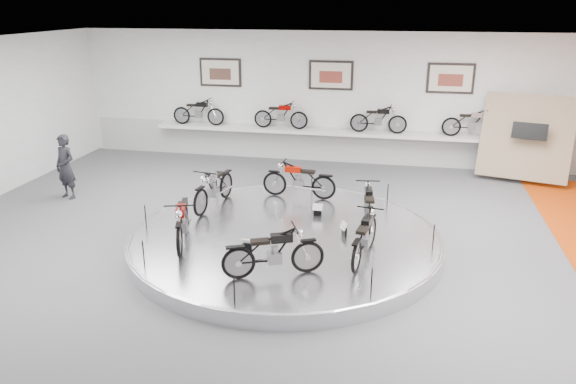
% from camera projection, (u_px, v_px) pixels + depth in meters
% --- Properties ---
extents(floor, '(16.00, 16.00, 0.00)m').
position_uv_depth(floor, '(282.00, 252.00, 11.37)').
color(floor, '#545457').
rests_on(floor, ground).
extents(ceiling, '(16.00, 16.00, 0.00)m').
position_uv_depth(ceiling, '(281.00, 50.00, 10.08)').
color(ceiling, white).
rests_on(ceiling, wall_back).
extents(wall_back, '(16.00, 0.00, 16.00)m').
position_uv_depth(wall_back, '(331.00, 98.00, 17.21)').
color(wall_back, white).
rests_on(wall_back, floor).
extents(dado_band, '(15.68, 0.04, 1.10)m').
position_uv_depth(dado_band, '(329.00, 144.00, 17.66)').
color(dado_band, '#BCBCBA').
rests_on(dado_band, floor).
extents(display_platform, '(6.40, 6.40, 0.30)m').
position_uv_depth(display_platform, '(285.00, 240.00, 11.60)').
color(display_platform, silver).
rests_on(display_platform, floor).
extents(platform_rim, '(6.40, 6.40, 0.10)m').
position_uv_depth(platform_rim, '(285.00, 234.00, 11.56)').
color(platform_rim, '#B2B2BA').
rests_on(platform_rim, display_platform).
extents(shelf, '(11.00, 0.55, 0.10)m').
position_uv_depth(shelf, '(328.00, 132.00, 17.26)').
color(shelf, silver).
rests_on(shelf, wall_back).
extents(poster_left, '(1.35, 0.06, 0.88)m').
position_uv_depth(poster_left, '(220.00, 72.00, 17.62)').
color(poster_left, beige).
rests_on(poster_left, wall_back).
extents(poster_center, '(1.35, 0.06, 0.88)m').
position_uv_depth(poster_center, '(331.00, 75.00, 16.95)').
color(poster_center, beige).
rests_on(poster_center, wall_back).
extents(poster_right, '(1.35, 0.06, 0.88)m').
position_uv_depth(poster_right, '(451.00, 78.00, 16.27)').
color(poster_right, beige).
rests_on(poster_right, wall_back).
extents(display_panel, '(2.56, 1.52, 2.30)m').
position_uv_depth(display_panel, '(526.00, 137.00, 15.54)').
color(display_panel, '#948061').
rests_on(display_panel, floor).
extents(shelf_bike_a, '(1.22, 0.43, 0.73)m').
position_uv_depth(shelf_bike_a, '(198.00, 114.00, 17.93)').
color(shelf_bike_a, black).
rests_on(shelf_bike_a, shelf).
extents(shelf_bike_b, '(1.22, 0.43, 0.73)m').
position_uv_depth(shelf_bike_b, '(281.00, 117.00, 17.41)').
color(shelf_bike_b, '#7B0300').
rests_on(shelf_bike_b, shelf).
extents(shelf_bike_c, '(1.22, 0.43, 0.73)m').
position_uv_depth(shelf_bike_c, '(378.00, 121.00, 16.83)').
color(shelf_bike_c, black).
rests_on(shelf_bike_c, shelf).
extents(shelf_bike_d, '(1.22, 0.43, 0.73)m').
position_uv_depth(shelf_bike_d, '(472.00, 125.00, 16.31)').
color(shelf_bike_d, '#B9B8BE').
rests_on(shelf_bike_d, shelf).
extents(bike_a, '(0.74, 1.57, 0.89)m').
position_uv_depth(bike_a, '(368.00, 206.00, 11.82)').
color(bike_a, black).
rests_on(bike_a, display_platform).
extents(bike_b, '(1.56, 0.63, 0.90)m').
position_uv_depth(bike_b, '(299.00, 180.00, 13.51)').
color(bike_b, '#AD1201').
rests_on(bike_b, display_platform).
extents(bike_c, '(0.79, 1.69, 0.95)m').
position_uv_depth(bike_c, '(214.00, 187.00, 12.91)').
color(bike_c, '#B9B8BE').
rests_on(bike_c, display_platform).
extents(bike_d, '(1.01, 1.71, 0.95)m').
position_uv_depth(bike_d, '(182.00, 221.00, 10.94)').
color(bike_d, '#7B0300').
rests_on(bike_d, display_platform).
extents(bike_e, '(1.62, 1.10, 0.90)m').
position_uv_depth(bike_e, '(273.00, 252.00, 9.63)').
color(bike_e, black).
rests_on(bike_e, display_platform).
extents(bike_f, '(0.76, 1.57, 0.89)m').
position_uv_depth(bike_f, '(365.00, 236.00, 10.28)').
color(bike_f, black).
rests_on(bike_f, display_platform).
extents(visitor, '(0.70, 0.57, 1.66)m').
position_uv_depth(visitor, '(65.00, 167.00, 14.27)').
color(visitor, black).
rests_on(visitor, floor).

